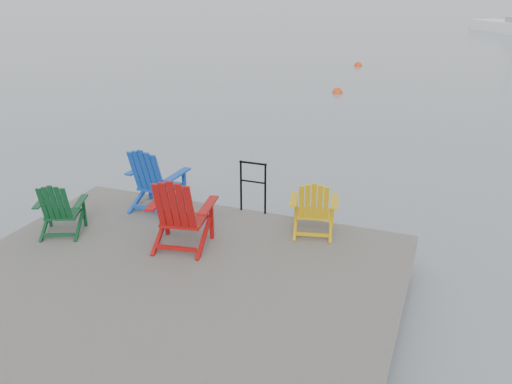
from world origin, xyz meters
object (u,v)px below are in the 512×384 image
(chair_yellow, at_px, (314,207))
(buoy_a, at_px, (337,93))
(chair_blue, at_px, (154,178))
(handrail, at_px, (253,182))
(chair_red, at_px, (180,212))
(buoy_b, at_px, (358,66))
(chair_green, at_px, (59,208))

(chair_yellow, bearing_deg, buoy_a, 88.23)
(chair_blue, distance_m, chair_yellow, 2.80)
(buoy_a, bearing_deg, handrail, -83.51)
(chair_yellow, bearing_deg, chair_red, -159.63)
(chair_blue, distance_m, buoy_b, 20.16)
(handrail, bearing_deg, buoy_b, 95.80)
(chair_red, distance_m, chair_yellow, 2.05)
(handrail, distance_m, chair_green, 3.11)
(chair_red, bearing_deg, handrail, 62.18)
(buoy_a, bearing_deg, chair_yellow, -78.71)
(chair_green, bearing_deg, buoy_b, 65.99)
(chair_blue, bearing_deg, chair_green, -120.63)
(chair_red, bearing_deg, chair_green, 178.40)
(chair_blue, xyz_separation_m, chair_yellow, (2.79, 0.03, -0.10))
(buoy_b, bearing_deg, buoy_a, -85.48)
(chair_blue, height_order, chair_red, chair_red)
(chair_green, distance_m, buoy_b, 21.53)
(chair_red, xyz_separation_m, buoy_b, (-1.47, 21.22, -1.08))
(chair_yellow, distance_m, buoy_b, 20.37)
(handrail, relative_size, buoy_b, 2.21)
(chair_red, relative_size, buoy_a, 2.78)
(chair_red, xyz_separation_m, chair_yellow, (1.71, 1.13, -0.11))
(buoy_a, relative_size, buoy_b, 1.02)
(handrail, relative_size, chair_yellow, 0.97)
(chair_blue, distance_m, buoy_a, 13.28)
(handrail, relative_size, chair_red, 0.78)
(chair_yellow, height_order, buoy_a, chair_yellow)
(chair_green, height_order, chair_red, chair_red)
(buoy_a, height_order, buoy_b, buoy_a)
(buoy_a, bearing_deg, buoy_b, 94.52)
(handrail, xyz_separation_m, chair_blue, (-1.60, -0.50, 0.03))
(chair_yellow, height_order, buoy_b, chair_yellow)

